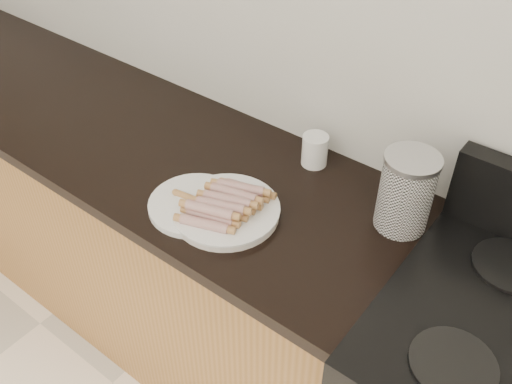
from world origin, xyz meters
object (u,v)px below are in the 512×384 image
Objects in this scene: canister at (406,192)px; mug at (315,150)px; main_plate at (226,212)px; side_plate at (195,205)px.

canister is 2.26× the size of mug.
side_plate is at bearing -160.82° from main_plate.
main_plate is 0.09m from side_plate.
side_plate is at bearing -112.18° from mug.
mug reaches higher than main_plate.
mug is (0.15, 0.36, 0.04)m from side_plate.
canister reaches higher than main_plate.
main_plate is 0.34m from mug.
canister is at bearing -14.23° from mug.
main_plate is at bearing 19.18° from side_plate.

